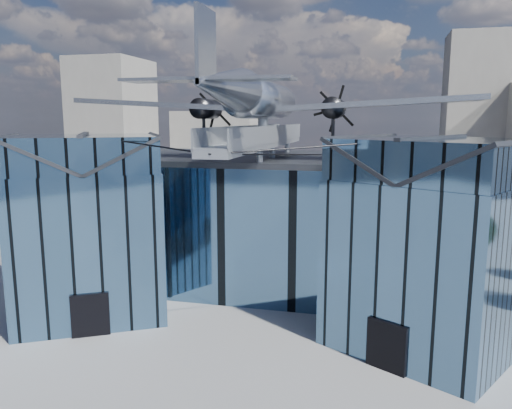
# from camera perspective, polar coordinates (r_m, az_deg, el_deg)

# --- Properties ---
(ground_plane) EXTENTS (120.00, 120.00, 0.00)m
(ground_plane) POSITION_cam_1_polar(r_m,az_deg,el_deg) (32.80, -0.86, -13.09)
(ground_plane) COLOR gray
(museum) EXTENTS (32.88, 24.50, 17.60)m
(museum) POSITION_cam_1_polar(r_m,az_deg,el_deg) (36.59, 1.44, -1.58)
(museum) COLOR #476D91
(museum) RESTS_ON ground
(bg_towers) EXTENTS (77.00, 24.50, 26.00)m
(bg_towers) POSITION_cam_1_polar(r_m,az_deg,el_deg) (79.99, 9.51, 7.69)
(bg_towers) COLOR gray
(bg_towers) RESTS_ON ground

